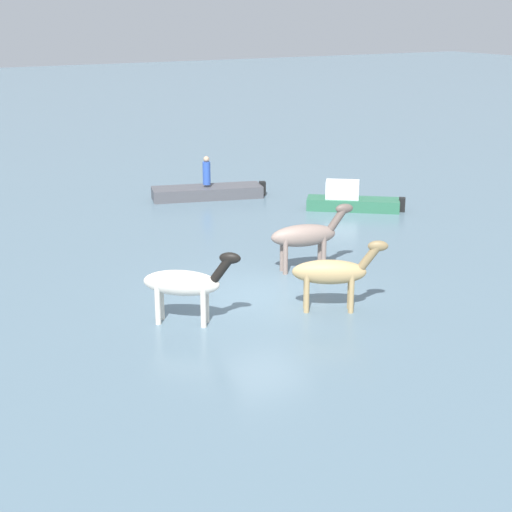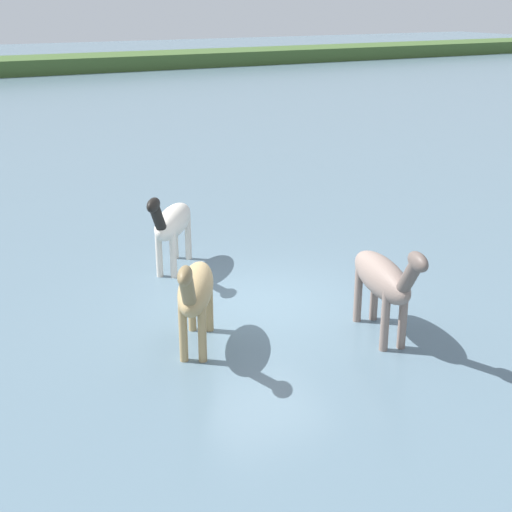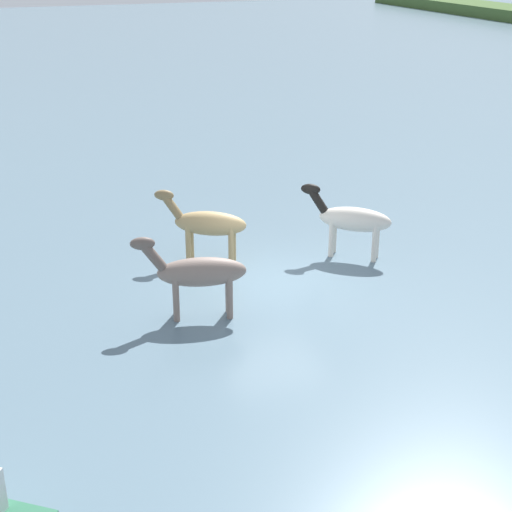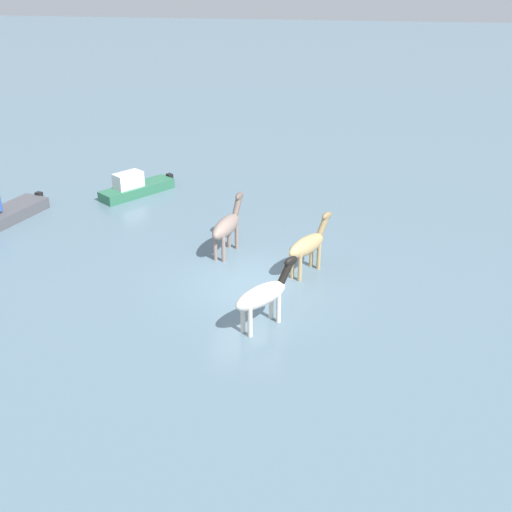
# 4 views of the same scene
# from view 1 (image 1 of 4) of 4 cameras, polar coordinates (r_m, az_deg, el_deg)

# --- Properties ---
(ground_plane) EXTENTS (176.52, 176.52, 0.00)m
(ground_plane) POSITION_cam_1_polar(r_m,az_deg,el_deg) (21.78, 0.26, -2.90)
(ground_plane) COLOR slate
(horse_mid_herd) EXTENTS (1.88, 2.21, 1.96)m
(horse_mid_herd) POSITION_cam_1_polar(r_m,az_deg,el_deg) (19.60, -5.23, -2.02)
(horse_mid_herd) COLOR silver
(horse_mid_herd) RESTS_ON ground_plane
(horse_lead) EXTENTS (1.06, 2.61, 2.02)m
(horse_lead) POSITION_cam_1_polar(r_m,az_deg,el_deg) (23.51, 3.71, 1.51)
(horse_lead) COLOR gray
(horse_lead) RESTS_ON ground_plane
(horse_gray_outer) EXTENTS (1.59, 2.35, 1.94)m
(horse_gray_outer) POSITION_cam_1_polar(r_m,az_deg,el_deg) (20.46, 5.63, -1.19)
(horse_gray_outer) COLOR tan
(horse_gray_outer) RESTS_ON ground_plane
(boat_motor_center) EXTENTS (2.52, 4.82, 0.74)m
(boat_motor_center) POSITION_cam_1_polar(r_m,az_deg,el_deg) (32.83, -3.55, 4.56)
(boat_motor_center) COLOR #4C4C51
(boat_motor_center) RESTS_ON ground_plane
(boat_tender_starboard) EXTENTS (3.00, 3.49, 1.31)m
(boat_tender_starboard) POSITION_cam_1_polar(r_m,az_deg,el_deg) (31.05, 6.99, 3.92)
(boat_tender_starboard) COLOR #2D6B4C
(boat_tender_starboard) RESTS_ON ground_plane
(person_boatman_standing) EXTENTS (0.32, 0.32, 1.19)m
(person_boatman_standing) POSITION_cam_1_polar(r_m,az_deg,el_deg) (32.59, -3.64, 6.20)
(person_boatman_standing) COLOR #2D51B2
(person_boatman_standing) RESTS_ON boat_motor_center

